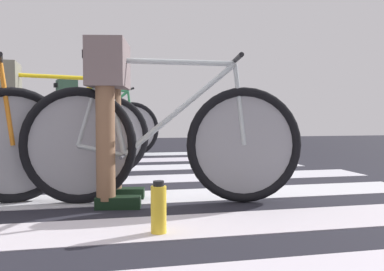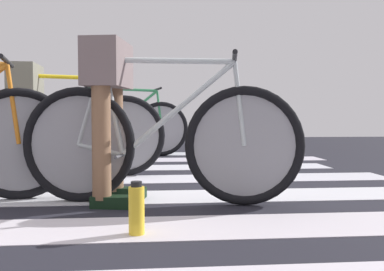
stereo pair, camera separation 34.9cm
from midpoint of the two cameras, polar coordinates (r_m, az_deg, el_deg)
The scene contains 9 objects.
ground at distance 3.04m, azimuth -15.11°, elevation -7.74°, with size 18.00×14.00×0.02m.
crosswalk_markings at distance 3.20m, azimuth -13.20°, elevation -6.97°, with size 5.45×5.74×0.00m.
bicycle_1_of_4 at distance 2.56m, azimuth -0.59°, elevation -0.70°, with size 1.72×0.55×0.93m.
cyclist_1_of_4 at distance 2.60m, azimuth -7.44°, elevation 4.96°, with size 0.38×0.44×0.99m.
bicycle_3_of_4 at distance 3.75m, azimuth -14.38°, elevation 0.34°, with size 1.74×0.52×0.93m.
cyclist_3_of_4 at distance 3.80m, azimuth -19.09°, elevation 3.99°, with size 0.33×0.42×0.97m.
bicycle_4_of_4 at distance 5.43m, azimuth -7.63°, elevation 1.14°, with size 1.72×0.55×0.93m.
cyclist_4_of_4 at distance 5.40m, azimuth -10.92°, elevation 3.74°, with size 0.38×0.44×0.98m.
water_bottle at distance 1.93m, azimuth -2.31°, elevation -9.95°, with size 0.07×0.07×0.24m.
Camera 2 is at (0.70, -2.94, 0.56)m, focal length 39.14 mm.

